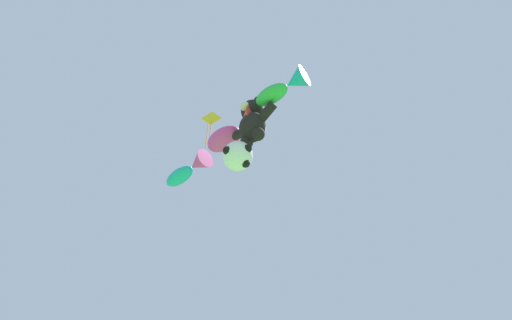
# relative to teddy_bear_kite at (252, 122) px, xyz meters

# --- Properties ---
(teddy_bear_kite) EXTENTS (2.17, 0.96, 2.20)m
(teddy_bear_kite) POSITION_rel_teddy_bear_kite_xyz_m (0.00, 0.00, 0.00)
(teddy_bear_kite) COLOR black
(soccer_ball_kite) EXTENTS (1.08, 1.08, 1.00)m
(soccer_ball_kite) POSITION_rel_teddy_bear_kite_xyz_m (-0.43, -0.19, -1.50)
(soccer_ball_kite) COLOR white
(fish_kite_emerald) EXTENTS (2.00, 1.01, 0.77)m
(fish_kite_emerald) POSITION_rel_teddy_bear_kite_xyz_m (1.52, -0.03, 0.42)
(fish_kite_emerald) COLOR green
(fish_kite_magenta) EXTENTS (2.37, 1.23, 1.10)m
(fish_kite_magenta) POSITION_rel_teddy_bear_kite_xyz_m (-0.85, -0.02, 0.17)
(fish_kite_magenta) COLOR #E53F9E
(fish_kite_teal) EXTENTS (2.36, 0.85, 0.80)m
(fish_kite_teal) POSITION_rel_teddy_bear_kite_xyz_m (-3.52, -0.08, 0.01)
(fish_kite_teal) COLOR #19ADB2
(diamond_kite) EXTENTS (0.67, 0.65, 2.22)m
(diamond_kite) POSITION_rel_teddy_bear_kite_xyz_m (-2.61, 0.01, 2.35)
(diamond_kite) COLOR yellow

